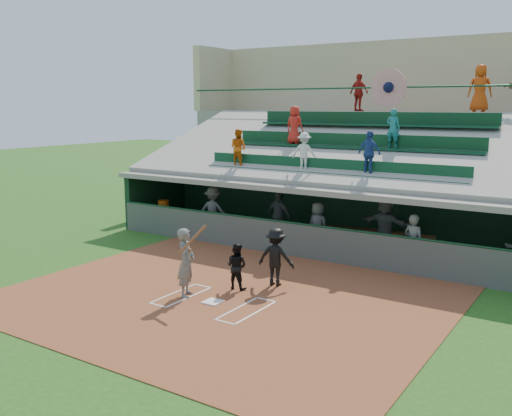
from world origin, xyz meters
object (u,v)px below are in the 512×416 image
Objects in this scene: batter_at_plate at (186,262)px; water_cooler at (163,206)px; catcher at (236,266)px; white_table at (164,219)px; home_plate at (213,302)px.

batter_at_plate is 4.51× the size of water_cooler.
catcher reaches higher than white_table.
batter_at_plate is at bearing 177.20° from home_plate.
home_plate is 1.38m from catcher.
water_cooler is (0.00, 0.01, 0.54)m from white_table.
water_cooler is at bearing 57.98° from white_table.
home_plate is at bearing -40.64° from water_cooler.
batter_at_plate is 8.61m from water_cooler.
water_cooler is (-6.92, 4.81, 0.26)m from catcher.
catcher reaches higher than water_cooler.
white_table is (-7.05, 6.04, 0.33)m from home_plate.
catcher is at bearing 58.06° from batter_at_plate.
water_cooler is at bearing 139.36° from home_plate.
white_table reaches higher than home_plate.
white_table is at bearing -38.36° from catcher.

